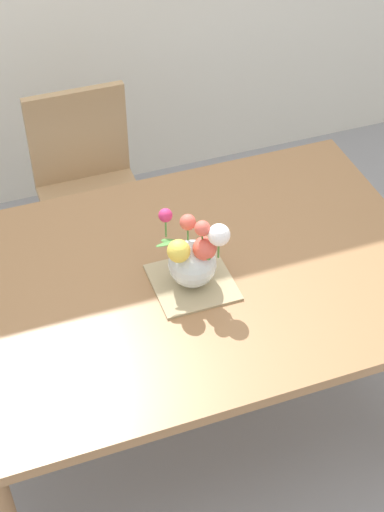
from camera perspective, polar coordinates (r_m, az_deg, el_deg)
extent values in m
plane|color=#939399|center=(3.09, -0.24, -11.28)|extent=(12.00, 12.00, 0.00)
cube|color=#9E7047|center=(2.54, -0.29, -1.72)|extent=(1.62, 1.09, 0.04)
cylinder|color=#9E7047|center=(3.34, 8.93, 2.04)|extent=(0.07, 0.07, 0.70)
cube|color=tan|center=(3.27, -7.28, 3.80)|extent=(0.42, 0.42, 0.04)
cylinder|color=tan|center=(3.33, -3.16, -0.54)|extent=(0.04, 0.04, 0.44)
cylinder|color=tan|center=(3.28, -9.18, -2.00)|extent=(0.04, 0.04, 0.44)
cylinder|color=tan|center=(3.59, -4.89, 3.16)|extent=(0.04, 0.04, 0.44)
cylinder|color=tan|center=(3.54, -10.48, 1.86)|extent=(0.04, 0.04, 0.44)
cube|color=tan|center=(3.29, -8.46, 8.85)|extent=(0.42, 0.04, 0.42)
cube|color=tan|center=(2.50, 0.00, -1.96)|extent=(0.26, 0.26, 0.01)
sphere|color=silver|center=(2.44, 0.00, -0.59)|extent=(0.16, 0.16, 0.16)
sphere|color=#E55B4C|center=(2.32, 0.77, 2.07)|extent=(0.05, 0.05, 0.05)
cylinder|color=#478438|center=(2.35, 0.76, 1.06)|extent=(0.01, 0.01, 0.11)
sphere|color=#E55B4C|center=(2.37, 0.94, 0.57)|extent=(0.08, 0.08, 0.08)
cylinder|color=#478438|center=(2.38, 0.94, 0.29)|extent=(0.01, 0.01, 0.03)
sphere|color=white|center=(2.32, 2.01, 1.58)|extent=(0.07, 0.07, 0.07)
cylinder|color=#478438|center=(2.35, 1.98, 0.73)|extent=(0.01, 0.01, 0.09)
sphere|color=#D12D66|center=(2.40, -1.98, 3.04)|extent=(0.04, 0.04, 0.04)
cylinder|color=#478438|center=(2.43, -1.96, 2.24)|extent=(0.01, 0.01, 0.09)
sphere|color=#E55B4C|center=(2.37, -0.33, 2.44)|extent=(0.05, 0.05, 0.05)
cylinder|color=#478438|center=(2.40, -0.33, 1.67)|extent=(0.01, 0.01, 0.08)
sphere|color=#EFD14C|center=(2.34, -0.99, 0.37)|extent=(0.07, 0.07, 0.07)
cylinder|color=#478438|center=(2.35, -0.99, -0.01)|extent=(0.01, 0.01, 0.04)
ellipsoid|color=#478438|center=(2.35, -1.88, 0.92)|extent=(0.07, 0.03, 0.02)
ellipsoid|color=#478438|center=(2.38, -1.48, 1.03)|extent=(0.07, 0.05, 0.02)
ellipsoid|color=#478438|center=(2.36, 0.79, 0.29)|extent=(0.05, 0.07, 0.03)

